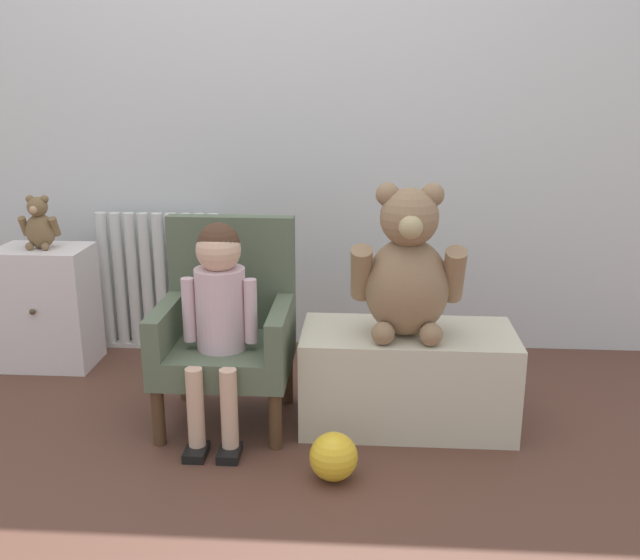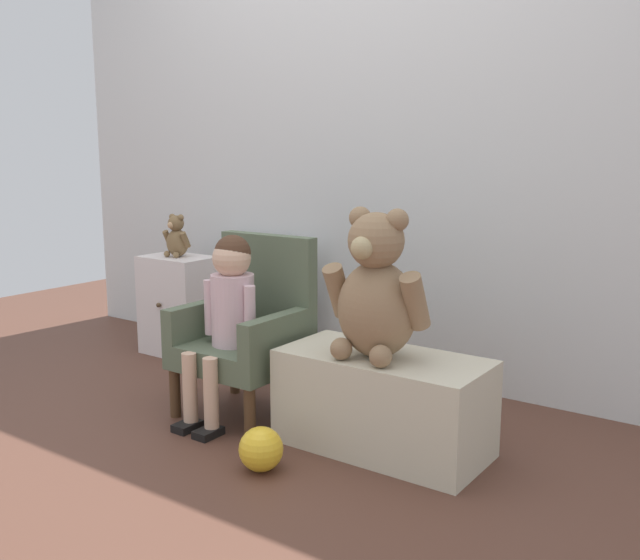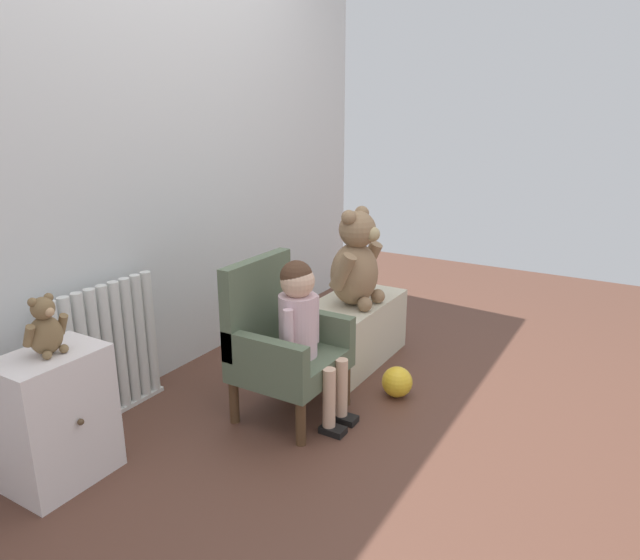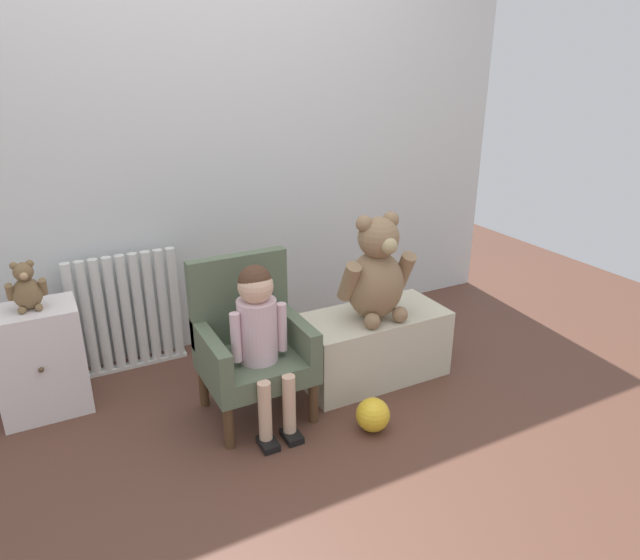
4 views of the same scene
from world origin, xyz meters
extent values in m
plane|color=brown|center=(0.00, 0.00, 0.00)|extent=(6.00, 6.00, 0.00)
cube|color=silver|center=(0.00, 1.30, 1.20)|extent=(3.80, 0.05, 2.40)
cylinder|color=silver|center=(-0.72, 1.17, 0.32)|extent=(0.05, 0.05, 0.60)
cylinder|color=silver|center=(-0.66, 1.17, 0.32)|extent=(0.05, 0.05, 0.60)
cylinder|color=silver|center=(-0.60, 1.17, 0.32)|extent=(0.05, 0.05, 0.60)
cylinder|color=silver|center=(-0.54, 1.17, 0.32)|extent=(0.05, 0.05, 0.60)
cylinder|color=silver|center=(-0.47, 1.17, 0.32)|extent=(0.05, 0.05, 0.60)
cylinder|color=silver|center=(-0.41, 1.17, 0.32)|extent=(0.05, 0.05, 0.60)
cylinder|color=silver|center=(-0.35, 1.17, 0.32)|extent=(0.05, 0.05, 0.60)
cylinder|color=silver|center=(-0.29, 1.17, 0.32)|extent=(0.05, 0.05, 0.60)
cylinder|color=silver|center=(-0.23, 1.17, 0.32)|extent=(0.05, 0.05, 0.60)
cube|color=silver|center=(-0.47, 1.17, 0.01)|extent=(0.56, 0.05, 0.02)
cube|color=silver|center=(-0.90, 0.95, 0.26)|extent=(0.37, 0.26, 0.51)
sphere|color=#4C3823|center=(-0.90, 0.81, 0.28)|extent=(0.02, 0.02, 0.02)
cube|color=#536149|center=(-0.05, 0.48, 0.25)|extent=(0.46, 0.42, 0.10)
cube|color=#536149|center=(-0.05, 0.65, 0.51)|extent=(0.46, 0.06, 0.41)
cube|color=#536149|center=(-0.25, 0.48, 0.37)|extent=(0.06, 0.42, 0.14)
cube|color=#536149|center=(0.15, 0.48, 0.37)|extent=(0.06, 0.42, 0.14)
cylinder|color=#4C331E|center=(-0.25, 0.30, 0.10)|extent=(0.04, 0.04, 0.20)
cylinder|color=#4C331E|center=(0.15, 0.30, 0.10)|extent=(0.04, 0.04, 0.20)
cylinder|color=#4C331E|center=(-0.25, 0.65, 0.10)|extent=(0.04, 0.04, 0.20)
cylinder|color=#4C331E|center=(0.15, 0.65, 0.10)|extent=(0.04, 0.04, 0.20)
cylinder|color=beige|center=(-0.05, 0.44, 0.44)|extent=(0.17, 0.17, 0.28)
sphere|color=#D8AD8E|center=(-0.05, 0.44, 0.64)|extent=(0.15, 0.15, 0.15)
sphere|color=#472D1E|center=(-0.05, 0.44, 0.66)|extent=(0.14, 0.14, 0.14)
cylinder|color=#D8AD8E|center=(-0.10, 0.25, 0.16)|extent=(0.06, 0.06, 0.27)
cube|color=black|center=(-0.10, 0.23, 0.01)|extent=(0.07, 0.11, 0.03)
cylinder|color=#D8AD8E|center=(0.01, 0.25, 0.16)|extent=(0.06, 0.06, 0.27)
cube|color=black|center=(0.01, 0.23, 0.01)|extent=(0.07, 0.11, 0.03)
cylinder|color=beige|center=(-0.15, 0.42, 0.44)|extent=(0.04, 0.04, 0.22)
cylinder|color=beige|center=(0.06, 0.42, 0.44)|extent=(0.04, 0.04, 0.22)
cube|color=beige|center=(0.59, 0.51, 0.17)|extent=(0.74, 0.36, 0.35)
ellipsoid|color=#8C6D4E|center=(0.57, 0.48, 0.51)|extent=(0.28, 0.24, 0.33)
sphere|color=#8C6D4E|center=(0.57, 0.47, 0.75)|extent=(0.19, 0.19, 0.19)
sphere|color=tan|center=(0.57, 0.39, 0.74)|extent=(0.08, 0.08, 0.08)
sphere|color=#8C6D4E|center=(0.50, 0.48, 0.83)|extent=(0.08, 0.08, 0.08)
sphere|color=#8C6D4E|center=(0.65, 0.48, 0.83)|extent=(0.08, 0.08, 0.08)
cylinder|color=#8C6D4E|center=(0.42, 0.47, 0.56)|extent=(0.07, 0.15, 0.21)
cylinder|color=#8C6D4E|center=(0.73, 0.47, 0.56)|extent=(0.07, 0.15, 0.21)
sphere|color=#8C6D4E|center=(0.50, 0.38, 0.38)|extent=(0.08, 0.08, 0.08)
sphere|color=#8C6D4E|center=(0.65, 0.38, 0.38)|extent=(0.08, 0.08, 0.08)
ellipsoid|color=brown|center=(-0.89, 0.95, 0.58)|extent=(0.12, 0.10, 0.14)
sphere|color=brown|center=(-0.89, 0.94, 0.69)|extent=(0.08, 0.08, 0.08)
sphere|color=tan|center=(-0.89, 0.91, 0.68)|extent=(0.03, 0.03, 0.03)
sphere|color=brown|center=(-0.92, 0.95, 0.72)|extent=(0.03, 0.03, 0.03)
sphere|color=brown|center=(-0.86, 0.95, 0.72)|extent=(0.03, 0.03, 0.03)
cylinder|color=brown|center=(-0.96, 0.94, 0.61)|extent=(0.03, 0.06, 0.09)
cylinder|color=brown|center=(-0.83, 0.94, 0.61)|extent=(0.03, 0.06, 0.09)
sphere|color=brown|center=(-0.93, 0.91, 0.53)|extent=(0.03, 0.03, 0.03)
sphere|color=brown|center=(-0.86, 0.91, 0.53)|extent=(0.03, 0.03, 0.03)
sphere|color=yellow|center=(0.35, 0.12, 0.07)|extent=(0.15, 0.15, 0.15)
camera|label=1|loc=(0.44, -1.82, 1.20)|focal=40.00mm
camera|label=2|loc=(1.80, -1.58, 1.06)|focal=40.00mm
camera|label=3|loc=(-2.00, -0.84, 1.35)|focal=32.00mm
camera|label=4|loc=(-0.83, -1.62, 1.54)|focal=32.00mm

